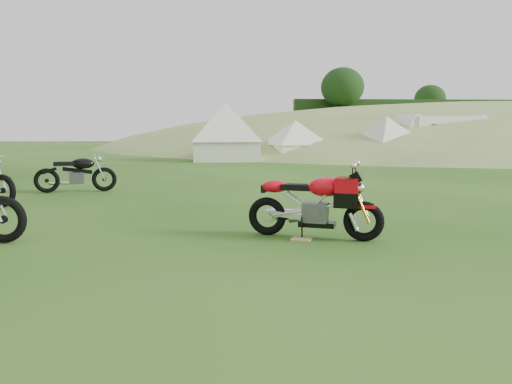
{
  "coord_description": "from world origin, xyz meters",
  "views": [
    {
      "loc": [
        -0.08,
        -6.22,
        1.62
      ],
      "look_at": [
        0.28,
        0.4,
        0.78
      ],
      "focal_mm": 35.0,
      "sensor_mm": 36.0,
      "label": 1
    }
  ],
  "objects_px": {
    "plywood_board": "(301,239)",
    "caravan": "(440,137)",
    "sport_motorcycle": "(314,199)",
    "tent_right": "(386,137)",
    "tent_mid": "(295,138)",
    "tent_left": "(226,133)",
    "vintage_moto_d": "(76,172)"
  },
  "relations": [
    {
      "from": "plywood_board",
      "to": "caravan",
      "type": "xyz_separation_m",
      "value": [
        10.64,
        19.97,
        1.15
      ]
    },
    {
      "from": "tent_left",
      "to": "plywood_board",
      "type": "bearing_deg",
      "value": -88.47
    },
    {
      "from": "tent_mid",
      "to": "caravan",
      "type": "bearing_deg",
      "value": -10.15
    },
    {
      "from": "vintage_moto_d",
      "to": "tent_mid",
      "type": "height_order",
      "value": "tent_mid"
    },
    {
      "from": "plywood_board",
      "to": "tent_right",
      "type": "xyz_separation_m",
      "value": [
        7.0,
        18.08,
        1.18
      ]
    },
    {
      "from": "plywood_board",
      "to": "tent_mid",
      "type": "distance_m",
      "value": 19.3
    },
    {
      "from": "sport_motorcycle",
      "to": "plywood_board",
      "type": "xyz_separation_m",
      "value": [
        -0.2,
        -0.13,
        -0.57
      ]
    },
    {
      "from": "tent_left",
      "to": "tent_mid",
      "type": "xyz_separation_m",
      "value": [
        3.64,
        0.58,
        -0.28
      ]
    },
    {
      "from": "tent_mid",
      "to": "tent_right",
      "type": "height_order",
      "value": "tent_right"
    },
    {
      "from": "tent_mid",
      "to": "caravan",
      "type": "distance_m",
      "value": 8.22
    },
    {
      "from": "sport_motorcycle",
      "to": "tent_right",
      "type": "relative_size",
      "value": 0.7
    },
    {
      "from": "sport_motorcycle",
      "to": "plywood_board",
      "type": "relative_size",
      "value": 6.81
    },
    {
      "from": "sport_motorcycle",
      "to": "caravan",
      "type": "distance_m",
      "value": 22.42
    },
    {
      "from": "tent_left",
      "to": "vintage_moto_d",
      "type": "bearing_deg",
      "value": -108.69
    },
    {
      "from": "sport_motorcycle",
      "to": "tent_mid",
      "type": "bearing_deg",
      "value": 103.49
    },
    {
      "from": "sport_motorcycle",
      "to": "tent_mid",
      "type": "relative_size",
      "value": 0.74
    },
    {
      "from": "plywood_board",
      "to": "tent_left",
      "type": "relative_size",
      "value": 0.09
    },
    {
      "from": "vintage_moto_d",
      "to": "caravan",
      "type": "height_order",
      "value": "caravan"
    },
    {
      "from": "plywood_board",
      "to": "tent_mid",
      "type": "xyz_separation_m",
      "value": [
        2.47,
        19.11,
        1.12
      ]
    },
    {
      "from": "vintage_moto_d",
      "to": "tent_mid",
      "type": "distance_m",
      "value": 15.25
    },
    {
      "from": "tent_left",
      "to": "caravan",
      "type": "xyz_separation_m",
      "value": [
        11.81,
        1.44,
        -0.24
      ]
    },
    {
      "from": "caravan",
      "to": "tent_mid",
      "type": "bearing_deg",
      "value": 174.78
    },
    {
      "from": "plywood_board",
      "to": "tent_right",
      "type": "distance_m",
      "value": 19.42
    },
    {
      "from": "caravan",
      "to": "tent_left",
      "type": "bearing_deg",
      "value": 175.7
    },
    {
      "from": "vintage_moto_d",
      "to": "tent_left",
      "type": "xyz_separation_m",
      "value": [
        3.79,
        12.72,
        0.9
      ]
    },
    {
      "from": "tent_left",
      "to": "caravan",
      "type": "bearing_deg",
      "value": 4.84
    },
    {
      "from": "sport_motorcycle",
      "to": "tent_mid",
      "type": "height_order",
      "value": "tent_mid"
    },
    {
      "from": "plywood_board",
      "to": "caravan",
      "type": "distance_m",
      "value": 22.65
    },
    {
      "from": "tent_mid",
      "to": "tent_right",
      "type": "bearing_deg",
      "value": -28.91
    },
    {
      "from": "plywood_board",
      "to": "vintage_moto_d",
      "type": "relative_size",
      "value": 0.15
    },
    {
      "from": "sport_motorcycle",
      "to": "caravan",
      "type": "xyz_separation_m",
      "value": [
        10.44,
        19.83,
        0.58
      ]
    },
    {
      "from": "sport_motorcycle",
      "to": "vintage_moto_d",
      "type": "distance_m",
      "value": 7.68
    }
  ]
}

